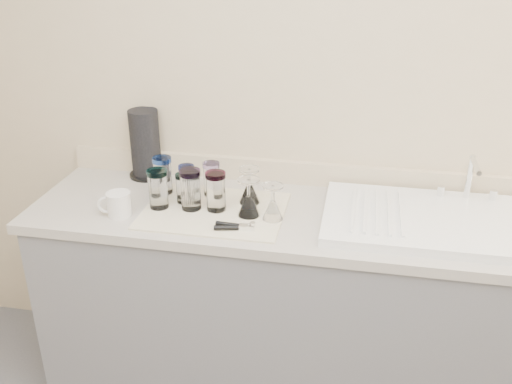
% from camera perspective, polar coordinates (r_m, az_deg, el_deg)
% --- Properties ---
extents(room_envelope, '(3.54, 3.50, 2.52)m').
position_cam_1_polar(room_envelope, '(0.90, -6.50, 1.11)').
color(room_envelope, '#57575D').
rests_on(room_envelope, ground).
extents(counter_unit, '(2.06, 0.62, 0.90)m').
position_cam_1_polar(counter_unit, '(2.48, 3.00, -11.30)').
color(counter_unit, slate).
rests_on(counter_unit, ground).
extents(sink_unit, '(0.82, 0.50, 0.22)m').
position_cam_1_polar(sink_unit, '(2.25, 17.39, -2.70)').
color(sink_unit, white).
rests_on(sink_unit, counter_unit).
extents(dish_towel, '(0.55, 0.42, 0.01)m').
position_cam_1_polar(dish_towel, '(2.25, -4.19, -1.87)').
color(dish_towel, white).
rests_on(dish_towel, counter_unit).
extents(tumbler_teal, '(0.08, 0.08, 0.16)m').
position_cam_1_polar(tumbler_teal, '(2.39, -9.30, 1.70)').
color(tumbler_teal, white).
rests_on(tumbler_teal, dish_towel).
extents(tumbler_cyan, '(0.07, 0.07, 0.13)m').
position_cam_1_polar(tumbler_cyan, '(2.36, -6.93, 1.19)').
color(tumbler_cyan, white).
rests_on(tumbler_cyan, dish_towel).
extents(tumbler_purple, '(0.07, 0.07, 0.14)m').
position_cam_1_polar(tumbler_purple, '(2.35, -4.47, 1.35)').
color(tumbler_purple, white).
rests_on(tumbler_purple, dish_towel).
extents(tumbler_magenta, '(0.08, 0.08, 0.16)m').
position_cam_1_polar(tumbler_magenta, '(2.27, -9.77, 0.34)').
color(tumbler_magenta, white).
rests_on(tumbler_magenta, dish_towel).
extents(tumbler_blue, '(0.08, 0.08, 0.16)m').
position_cam_1_polar(tumbler_blue, '(2.24, -6.55, 0.28)').
color(tumbler_blue, white).
rests_on(tumbler_blue, dish_towel).
extents(tumbler_lavender, '(0.08, 0.08, 0.16)m').
position_cam_1_polar(tumbler_lavender, '(2.22, -4.03, 0.10)').
color(tumbler_lavender, white).
rests_on(tumbler_lavender, dish_towel).
extents(tumbler_extra, '(0.06, 0.06, 0.12)m').
position_cam_1_polar(tumbler_extra, '(2.30, -7.26, 0.41)').
color(tumbler_extra, white).
rests_on(tumbler_extra, dish_towel).
extents(goblet_back_left, '(0.08, 0.08, 0.15)m').
position_cam_1_polar(goblet_back_left, '(2.28, -0.66, 0.09)').
color(goblet_back_left, white).
rests_on(goblet_back_left, dish_towel).
extents(goblet_front_left, '(0.08, 0.08, 0.15)m').
position_cam_1_polar(goblet_front_left, '(2.18, -0.73, -1.11)').
color(goblet_front_left, white).
rests_on(goblet_front_left, dish_towel).
extents(goblet_front_right, '(0.08, 0.08, 0.14)m').
position_cam_1_polar(goblet_front_right, '(2.16, 1.69, -1.57)').
color(goblet_front_right, white).
rests_on(goblet_front_right, dish_towel).
extents(can_opener, '(0.15, 0.06, 0.02)m').
position_cam_1_polar(can_opener, '(2.10, -2.12, -3.48)').
color(can_opener, silver).
rests_on(can_opener, dish_towel).
extents(white_mug, '(0.14, 0.12, 0.10)m').
position_cam_1_polar(white_mug, '(2.26, -13.62, -1.19)').
color(white_mug, silver).
rests_on(white_mug, counter_unit).
extents(paper_towel_roll, '(0.16, 0.16, 0.30)m').
position_cam_1_polar(paper_towel_roll, '(2.57, -11.01, 4.68)').
color(paper_towel_roll, black).
rests_on(paper_towel_roll, counter_unit).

